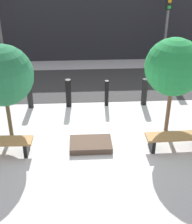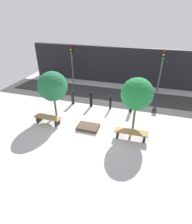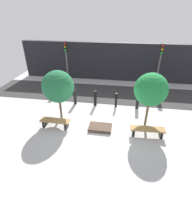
{
  "view_description": "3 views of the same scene",
  "coord_description": "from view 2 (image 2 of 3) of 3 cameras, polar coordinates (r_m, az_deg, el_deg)",
  "views": [
    {
      "loc": [
        -0.27,
        -8.16,
        5.33
      ],
      "look_at": [
        0.19,
        0.07,
        0.81
      ],
      "focal_mm": 50.0,
      "sensor_mm": 36.0,
      "label": 1
    },
    {
      "loc": [
        2.82,
        -8.34,
        5.83
      ],
      "look_at": [
        0.38,
        -0.3,
        0.99
      ],
      "focal_mm": 28.0,
      "sensor_mm": 36.0,
      "label": 2
    },
    {
      "loc": [
        0.96,
        -8.26,
        5.66
      ],
      "look_at": [
        -0.22,
        -0.68,
        1.11
      ],
      "focal_mm": 28.0,
      "sensor_mm": 36.0,
      "label": 3
    }
  ],
  "objects": [
    {
      "name": "bollard_right",
      "position": [
        11.7,
        11.38,
        2.23
      ],
      "size": [
        0.21,
        0.21,
        1.01
      ],
      "primitive_type": "cylinder",
      "color": "black",
      "rests_on": "ground"
    },
    {
      "name": "tree_behind_right_bench",
      "position": [
        9.32,
        13.25,
        5.77
      ],
      "size": [
        1.69,
        1.69,
        2.99
      ],
      "color": "brown",
      "rests_on": "ground"
    },
    {
      "name": "bollard_center",
      "position": [
        11.88,
        4.74,
        3.09
      ],
      "size": [
        0.14,
        0.14,
        0.98
      ],
      "primitive_type": "cylinder",
      "color": "black",
      "rests_on": "ground"
    },
    {
      "name": "bollard_left",
      "position": [
        12.19,
        -1.64,
        4.11
      ],
      "size": [
        0.2,
        0.2,
        1.05
      ],
      "primitive_type": "cylinder",
      "color": "black",
      "rests_on": "ground"
    },
    {
      "name": "bench_left",
      "position": [
        10.73,
        -15.44,
        -2.13
      ],
      "size": [
        1.62,
        0.52,
        0.47
      ],
      "rotation": [
        0.0,
        0.0,
        -0.03
      ],
      "color": "black",
      "rests_on": "ground"
    },
    {
      "name": "bench_right",
      "position": [
        9.35,
        11.4,
        -6.84
      ],
      "size": [
        1.75,
        0.52,
        0.45
      ],
      "rotation": [
        0.0,
        0.0,
        0.03
      ],
      "color": "black",
      "rests_on": "ground"
    },
    {
      "name": "building_facade",
      "position": [
        16.48,
        6.66,
        14.88
      ],
      "size": [
        16.2,
        0.5,
        3.22
      ],
      "primitive_type": "cube",
      "color": "black",
      "rests_on": "ground"
    },
    {
      "name": "ground_plane",
      "position": [
        10.56,
        -1.52,
        -3.59
      ],
      "size": [
        18.0,
        18.0,
        0.0
      ],
      "primitive_type": "plane",
      "color": "#B4B4B4"
    },
    {
      "name": "planter_bed",
      "position": [
        10.05,
        -2.58,
        -4.94
      ],
      "size": [
        1.23,
        0.81,
        0.18
      ],
      "primitive_type": "cube",
      "color": "#4B392E",
      "rests_on": "ground"
    },
    {
      "name": "traffic_light_mid_west",
      "position": [
        14.83,
        20.77,
        14.57
      ],
      "size": [
        0.28,
        0.27,
        3.42
      ],
      "color": "#5E5E5E",
      "rests_on": "ground"
    },
    {
      "name": "traffic_light_west",
      "position": [
        16.21,
        -7.95,
        17.27
      ],
      "size": [
        0.28,
        0.27,
        3.39
      ],
      "color": "slate",
      "rests_on": "ground"
    },
    {
      "name": "bollard_far_left",
      "position": [
        12.67,
        -7.63,
        4.81
      ],
      "size": [
        0.2,
        0.2,
        1.02
      ],
      "primitive_type": "cylinder",
      "color": "black",
      "rests_on": "ground"
    },
    {
      "name": "tree_behind_left_bench",
      "position": [
        10.75,
        -13.96,
        8.13
      ],
      "size": [
        1.76,
        1.76,
        2.88
      ],
      "color": "#4F3D25",
      "rests_on": "ground"
    },
    {
      "name": "road_strip",
      "position": [
        13.97,
        3.67,
        5.2
      ],
      "size": [
        18.0,
        3.46,
        0.01
      ],
      "primitive_type": "cube",
      "color": "#313131",
      "rests_on": "ground"
    }
  ]
}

